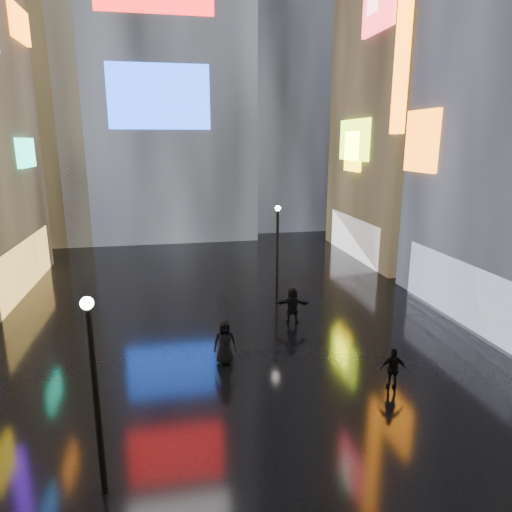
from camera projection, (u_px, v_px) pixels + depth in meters
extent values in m
plane|color=black|center=(227.00, 313.00, 23.51)|extent=(140.00, 140.00, 0.00)
cube|color=#FFC659|center=(26.00, 265.00, 26.80)|extent=(0.20, 10.00, 3.00)
cube|color=#18D89C|center=(26.00, 153.00, 27.01)|extent=(0.25, 3.00, 1.71)
cube|color=orange|center=(20.00, 24.00, 26.99)|extent=(0.25, 3.32, 1.94)
cube|color=white|center=(459.00, 290.00, 22.33)|extent=(0.20, 9.00, 3.00)
cube|color=orange|center=(422.00, 141.00, 24.48)|extent=(0.25, 2.99, 3.26)
cube|color=orange|center=(403.00, 43.00, 25.89)|extent=(0.25, 1.40, 10.00)
cube|color=black|center=(428.00, 63.00, 32.55)|extent=(10.00, 12.00, 28.00)
cube|color=white|center=(354.00, 237.00, 34.71)|extent=(0.20, 9.00, 3.00)
cube|color=#B5F018|center=(354.00, 140.00, 33.21)|extent=(0.25, 4.92, 2.91)
cube|color=#F0303B|center=(379.00, 2.00, 28.48)|extent=(0.25, 4.36, 3.46)
cube|color=yellow|center=(353.00, 151.00, 33.52)|extent=(0.25, 2.63, 2.87)
cube|color=#194CFF|center=(159.00, 97.00, 36.10)|extent=(8.00, 0.20, 5.00)
cube|color=black|center=(280.00, 55.00, 45.75)|extent=(12.00, 12.00, 34.00)
cube|color=black|center=(27.00, 87.00, 38.68)|extent=(10.00, 10.00, 26.00)
cylinder|color=black|center=(97.00, 404.00, 10.88)|extent=(0.16, 0.16, 5.00)
sphere|color=white|center=(87.00, 303.00, 10.26)|extent=(0.30, 0.30, 0.30)
cylinder|color=black|center=(277.00, 254.00, 25.36)|extent=(0.16, 0.16, 5.00)
sphere|color=white|center=(278.00, 208.00, 24.73)|extent=(0.30, 0.30, 0.30)
imported|color=black|center=(393.00, 369.00, 16.14)|extent=(0.96, 0.58, 1.53)
imported|color=black|center=(225.00, 342.00, 17.92)|extent=(0.91, 0.61, 1.82)
imported|color=black|center=(292.00, 305.00, 22.00)|extent=(1.72, 0.91, 1.77)
imported|color=black|center=(224.00, 310.00, 17.60)|extent=(1.23, 1.23, 0.84)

